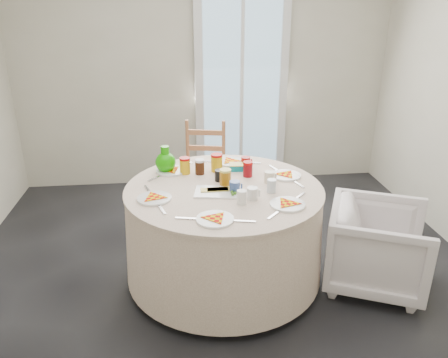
{
  "coord_description": "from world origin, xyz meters",
  "views": [
    {
      "loc": [
        -0.31,
        -2.74,
        1.95
      ],
      "look_at": [
        0.0,
        0.06,
        0.8
      ],
      "focal_mm": 35.0,
      "sensor_mm": 36.0,
      "label": 1
    }
  ],
  "objects": [
    {
      "name": "floor",
      "position": [
        0.0,
        0.0,
        0.0
      ],
      "size": [
        4.0,
        4.0,
        0.0
      ],
      "primitive_type": "plane",
      "color": "black",
      "rests_on": "ground"
    },
    {
      "name": "wall_back",
      "position": [
        0.0,
        2.0,
        1.3
      ],
      "size": [
        4.0,
        0.02,
        2.6
      ],
      "primitive_type": "cube",
      "color": "#BCB5A3",
      "rests_on": "floor"
    },
    {
      "name": "glass_door",
      "position": [
        0.4,
        1.95,
        1.05
      ],
      "size": [
        1.0,
        0.08,
        2.1
      ],
      "primitive_type": "cube",
      "color": "silver",
      "rests_on": "floor"
    },
    {
      "name": "table",
      "position": [
        0.0,
        0.06,
        0.38
      ],
      "size": [
        1.43,
        1.43,
        0.72
      ],
      "primitive_type": "cylinder",
      "color": "#FDE2CA",
      "rests_on": "floor"
    },
    {
      "name": "wooden_chair",
      "position": [
        -0.08,
        1.1,
        0.47
      ],
      "size": [
        0.48,
        0.47,
        0.92
      ],
      "primitive_type": null,
      "rotation": [
        0.0,
        0.0,
        -0.21
      ],
      "color": "#AD6B41",
      "rests_on": "floor"
    },
    {
      "name": "armchair",
      "position": [
        1.09,
        -0.16,
        0.39
      ],
      "size": [
        0.84,
        0.86,
        0.68
      ],
      "primitive_type": "imported",
      "rotation": [
        0.0,
        0.0,
        1.15
      ],
      "color": "silver",
      "rests_on": "floor"
    },
    {
      "name": "place_settings",
      "position": [
        0.0,
        0.06,
        0.77
      ],
      "size": [
        1.47,
        1.47,
        0.02
      ],
      "primitive_type": null,
      "rotation": [
        0.0,
        0.0,
        -0.22
      ],
      "color": "white",
      "rests_on": "table"
    },
    {
      "name": "jar_cluster",
      "position": [
        -0.04,
        0.3,
        0.82
      ],
      "size": [
        0.59,
        0.45,
        0.15
      ],
      "primitive_type": null,
      "rotation": [
        0.0,
        0.0,
        0.4
      ],
      "color": "brown",
      "rests_on": "table"
    },
    {
      "name": "butter_tub",
      "position": [
        0.15,
        0.38,
        0.79
      ],
      "size": [
        0.14,
        0.1,
        0.05
      ],
      "primitive_type": "cube",
      "rotation": [
        0.0,
        0.0,
        -0.07
      ],
      "color": "#08828E",
      "rests_on": "table"
    },
    {
      "name": "green_pitcher",
      "position": [
        -0.41,
        0.4,
        0.87
      ],
      "size": [
        0.17,
        0.17,
        0.2
      ],
      "primitive_type": null,
      "rotation": [
        0.0,
        0.0,
        -0.11
      ],
      "color": "#199C02",
      "rests_on": "table"
    },
    {
      "name": "cheese_platter",
      "position": [
        -0.05,
        -0.04,
        0.77
      ],
      "size": [
        0.34,
        0.25,
        0.04
      ],
      "primitive_type": null,
      "rotation": [
        0.0,
        0.0,
        -0.17
      ],
      "color": "silver",
      "rests_on": "table"
    },
    {
      "name": "mugs_glasses",
      "position": [
        0.17,
        0.06,
        0.81
      ],
      "size": [
        0.6,
        0.6,
        0.1
      ],
      "primitive_type": null,
      "rotation": [
        0.0,
        0.0,
        -0.09
      ],
      "color": "gray",
      "rests_on": "table"
    }
  ]
}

